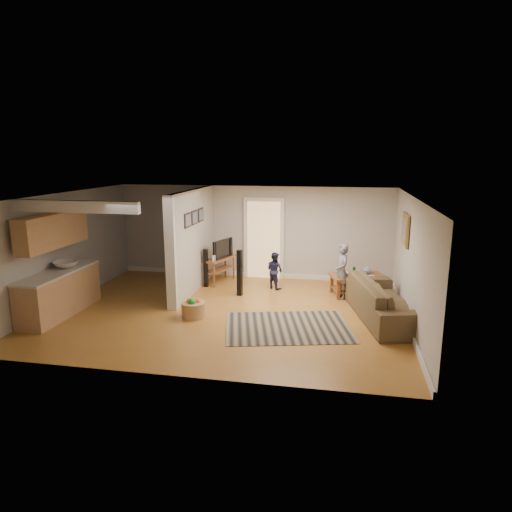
# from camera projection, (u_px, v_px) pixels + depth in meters

# --- Properties ---
(ground) EXTENTS (7.50, 7.50, 0.00)m
(ground) POSITION_uv_depth(u_px,v_px,m) (227.00, 312.00, 9.86)
(ground) COLOR #976226
(ground) RESTS_ON ground
(room_shell) EXTENTS (7.54, 6.02, 2.52)m
(room_shell) POSITION_uv_depth(u_px,v_px,m) (184.00, 240.00, 10.15)
(room_shell) COLOR #B5B2AE
(room_shell) RESTS_ON ground
(area_rug) EXTENTS (2.78, 2.29, 0.01)m
(area_rug) POSITION_uv_depth(u_px,v_px,m) (288.00, 327.00, 8.97)
(area_rug) COLOR black
(area_rug) RESTS_ON ground
(sofa) EXTENTS (1.63, 2.84, 0.78)m
(sofa) POSITION_uv_depth(u_px,v_px,m) (384.00, 318.00, 9.47)
(sofa) COLOR #443E22
(sofa) RESTS_ON ground
(coffee_table) EXTENTS (1.42, 1.07, 0.75)m
(coffee_table) POSITION_uv_depth(u_px,v_px,m) (358.00, 280.00, 10.94)
(coffee_table) COLOR brown
(coffee_table) RESTS_ON ground
(tv_console) EXTENTS (0.73, 1.14, 0.92)m
(tv_console) POSITION_uv_depth(u_px,v_px,m) (220.00, 260.00, 11.96)
(tv_console) COLOR brown
(tv_console) RESTS_ON ground
(speaker_left) EXTENTS (0.13, 0.13, 1.12)m
(speaker_left) POSITION_uv_depth(u_px,v_px,m) (240.00, 273.00, 10.89)
(speaker_left) COLOR black
(speaker_left) RESTS_ON ground
(speaker_right) EXTENTS (0.11, 0.11, 0.99)m
(speaker_right) POSITION_uv_depth(u_px,v_px,m) (206.00, 268.00, 11.62)
(speaker_right) COLOR black
(speaker_right) RESTS_ON ground
(toy_basket) EXTENTS (0.50, 0.50, 0.44)m
(toy_basket) POSITION_uv_depth(u_px,v_px,m) (193.00, 309.00, 9.48)
(toy_basket) COLOR olive
(toy_basket) RESTS_ON ground
(child) EXTENTS (0.44, 0.55, 1.31)m
(child) POSITION_uv_depth(u_px,v_px,m) (341.00, 298.00, 10.80)
(child) COLOR slate
(child) RESTS_ON ground
(toddler) EXTENTS (0.58, 0.55, 0.94)m
(toddler) POSITION_uv_depth(u_px,v_px,m) (274.00, 288.00, 11.59)
(toddler) COLOR #1F2040
(toddler) RESTS_ON ground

